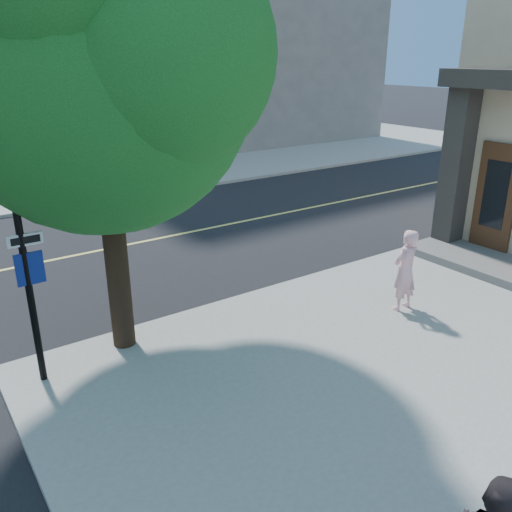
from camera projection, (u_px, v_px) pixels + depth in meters
ground at (57, 354)px, 8.90m from camera, size 140.00×140.00×0.00m
road_ew at (2, 270)px, 12.34m from camera, size 140.00×9.00×0.01m
sidewalk_ne at (181, 135)px, 32.57m from camera, size 29.00×25.00×0.12m
filler_ne at (179, 10)px, 30.71m from camera, size 18.00×16.00×14.00m
man_on_phone at (405, 270)px, 9.97m from camera, size 0.60×0.41×1.59m
street_tree at (103, 36)px, 7.37m from camera, size 5.65×5.14×7.50m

